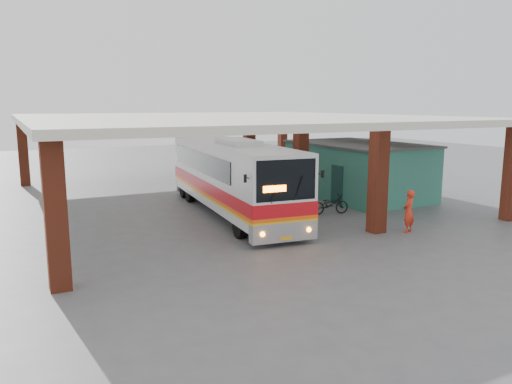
{
  "coord_description": "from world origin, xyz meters",
  "views": [
    {
      "loc": [
        -10.69,
        -18.79,
        5.29
      ],
      "look_at": [
        -1.12,
        0.0,
        1.57
      ],
      "focal_mm": 35.0,
      "sensor_mm": 36.0,
      "label": 1
    }
  ],
  "objects_px": {
    "pedestrian": "(409,211)",
    "red_chair": "(280,184)",
    "motorcycle": "(330,204)",
    "coach_bus": "(231,176)"
  },
  "relations": [
    {
      "from": "motorcycle",
      "to": "red_chair",
      "type": "bearing_deg",
      "value": 2.09
    },
    {
      "from": "coach_bus",
      "to": "motorcycle",
      "type": "bearing_deg",
      "value": -22.84
    },
    {
      "from": "coach_bus",
      "to": "pedestrian",
      "type": "relative_size",
      "value": 7.22
    },
    {
      "from": "pedestrian",
      "to": "coach_bus",
      "type": "bearing_deg",
      "value": -76.48
    },
    {
      "from": "red_chair",
      "to": "motorcycle",
      "type": "bearing_deg",
      "value": -92.03
    },
    {
      "from": "coach_bus",
      "to": "motorcycle",
      "type": "distance_m",
      "value": 4.97
    },
    {
      "from": "pedestrian",
      "to": "red_chair",
      "type": "distance_m",
      "value": 11.38
    },
    {
      "from": "pedestrian",
      "to": "red_chair",
      "type": "xyz_separation_m",
      "value": [
        0.31,
        11.37,
        -0.52
      ]
    },
    {
      "from": "pedestrian",
      "to": "red_chair",
      "type": "relative_size",
      "value": 2.18
    },
    {
      "from": "motorcycle",
      "to": "red_chair",
      "type": "relative_size",
      "value": 2.3
    }
  ]
}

